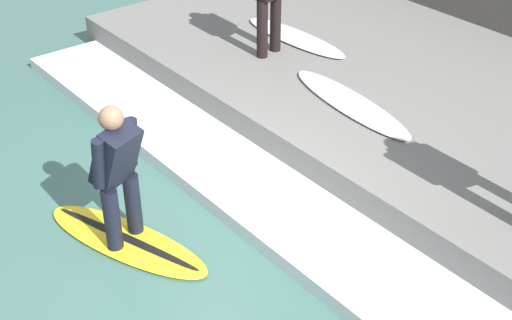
# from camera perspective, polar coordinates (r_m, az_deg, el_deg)

# --- Properties ---
(ground_plane) EXTENTS (28.00, 28.00, 0.00)m
(ground_plane) POSITION_cam_1_polar(r_m,az_deg,el_deg) (7.09, -4.94, -6.90)
(ground_plane) COLOR #426B60
(concrete_ledge) EXTENTS (4.40, 10.18, 0.47)m
(concrete_ledge) POSITION_cam_1_polar(r_m,az_deg,el_deg) (9.15, 14.47, 3.75)
(concrete_ledge) COLOR slate
(concrete_ledge) RESTS_ON ground_plane
(wave_foam_crest) EXTENTS (1.06, 9.67, 0.17)m
(wave_foam_crest) POSITION_cam_1_polar(r_m,az_deg,el_deg) (7.50, 1.16, -3.47)
(wave_foam_crest) COLOR silver
(wave_foam_crest) RESTS_ON ground_plane
(surfboard_riding) EXTENTS (1.15, 2.03, 0.07)m
(surfboard_riding) POSITION_cam_1_polar(r_m,az_deg,el_deg) (7.21, -10.33, -6.33)
(surfboard_riding) COLOR yellow
(surfboard_riding) RESTS_ON ground_plane
(surfer_riding) EXTENTS (0.53, 0.52, 1.47)m
(surfer_riding) POSITION_cam_1_polar(r_m,az_deg,el_deg) (6.72, -11.03, -0.71)
(surfer_riding) COLOR black
(surfer_riding) RESTS_ON surfboard_riding
(surfboard_waiting_far) EXTENTS (0.53, 1.92, 0.06)m
(surfboard_waiting_far) POSITION_cam_1_polar(r_m,az_deg,el_deg) (10.31, 3.15, 9.79)
(surfboard_waiting_far) COLOR silver
(surfboard_waiting_far) RESTS_ON concrete_ledge
(surfboard_spare) EXTENTS (0.70, 2.10, 0.06)m
(surfboard_spare) POSITION_cam_1_polar(r_m,az_deg,el_deg) (8.58, 7.58, 4.56)
(surfboard_spare) COLOR white
(surfboard_spare) RESTS_ON concrete_ledge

